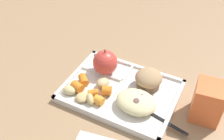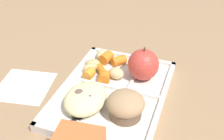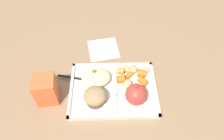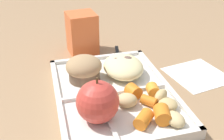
{
  "view_description": "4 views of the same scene",
  "coord_description": "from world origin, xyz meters",
  "px_view_note": "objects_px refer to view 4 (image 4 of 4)",
  "views": [
    {
      "loc": [
        0.21,
        -0.47,
        0.54
      ],
      "look_at": [
        -0.04,
        0.02,
        0.06
      ],
      "focal_mm": 42.65,
      "sensor_mm": 36.0,
      "label": 1
    },
    {
      "loc": [
        0.45,
        0.16,
        0.41
      ],
      "look_at": [
        -0.04,
        -0.01,
        0.05
      ],
      "focal_mm": 45.1,
      "sensor_mm": 36.0,
      "label": 2
    },
    {
      "loc": [
        0.01,
        0.4,
        0.63
      ],
      "look_at": [
        0.0,
        -0.05,
        0.06
      ],
      "focal_mm": 33.3,
      "sensor_mm": 36.0,
      "label": 3
    },
    {
      "loc": [
        -0.44,
        0.12,
        0.32
      ],
      "look_at": [
        0.02,
        -0.0,
        0.05
      ],
      "focal_mm": 44.33,
      "sensor_mm": 36.0,
      "label": 4
    }
  ],
  "objects_px": {
    "bran_muffin": "(84,69)",
    "plastic_fork": "(119,63)",
    "lunch_tray": "(114,94)",
    "green_apple": "(98,102)",
    "milk_carton": "(82,33)"
  },
  "relations": [
    {
      "from": "lunch_tray",
      "to": "milk_carton",
      "type": "height_order",
      "value": "milk_carton"
    },
    {
      "from": "lunch_tray",
      "to": "plastic_fork",
      "type": "distance_m",
      "value": 0.12
    },
    {
      "from": "plastic_fork",
      "to": "milk_carton",
      "type": "xyz_separation_m",
      "value": [
        0.11,
        0.07,
        0.04
      ]
    },
    {
      "from": "green_apple",
      "to": "bran_muffin",
      "type": "relative_size",
      "value": 1.1
    },
    {
      "from": "green_apple",
      "to": "plastic_fork",
      "type": "relative_size",
      "value": 0.5
    },
    {
      "from": "bran_muffin",
      "to": "plastic_fork",
      "type": "bearing_deg",
      "value": -60.67
    },
    {
      "from": "green_apple",
      "to": "bran_muffin",
      "type": "bearing_deg",
      "value": 0.0
    },
    {
      "from": "green_apple",
      "to": "milk_carton",
      "type": "bearing_deg",
      "value": -4.56
    },
    {
      "from": "lunch_tray",
      "to": "milk_carton",
      "type": "xyz_separation_m",
      "value": [
        0.22,
        0.02,
        0.05
      ]
    },
    {
      "from": "milk_carton",
      "to": "green_apple",
      "type": "bearing_deg",
      "value": 169.29
    },
    {
      "from": "bran_muffin",
      "to": "plastic_fork",
      "type": "distance_m",
      "value": 0.11
    },
    {
      "from": "lunch_tray",
      "to": "green_apple",
      "type": "xyz_separation_m",
      "value": [
        -0.07,
        0.05,
        0.04
      ]
    },
    {
      "from": "bran_muffin",
      "to": "milk_carton",
      "type": "distance_m",
      "value": 0.16
    },
    {
      "from": "lunch_tray",
      "to": "green_apple",
      "type": "height_order",
      "value": "green_apple"
    },
    {
      "from": "plastic_fork",
      "to": "bran_muffin",
      "type": "bearing_deg",
      "value": 119.33
    }
  ]
}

